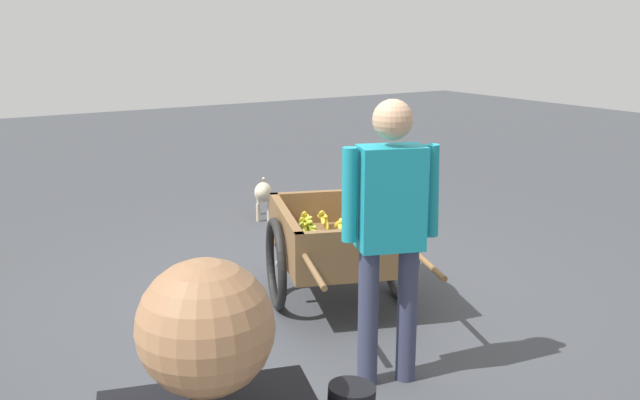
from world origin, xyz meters
TOP-DOWN VIEW (x-y plane):
  - ground_plane at (0.00, 0.00)m, footprint 24.00×24.00m
  - fruit_cart at (-0.11, -0.18)m, footprint 1.81×1.27m
  - vendor_person at (-1.19, 0.21)m, footprint 0.30×0.50m
  - dog at (2.13, -0.75)m, footprint 0.61×0.38m

SIDE VIEW (x-z plane):
  - ground_plane at x=0.00m, z-range 0.00..0.00m
  - dog at x=2.13m, z-range 0.07..0.47m
  - fruit_cart at x=-0.11m, z-range 0.08..0.80m
  - vendor_person at x=-1.19m, z-range 0.15..1.70m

